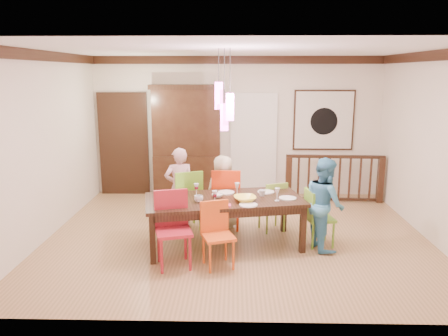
{
  "coord_description": "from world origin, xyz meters",
  "views": [
    {
      "loc": [
        -0.04,
        -6.65,
        2.57
      ],
      "look_at": [
        -0.21,
        -0.01,
        1.12
      ],
      "focal_mm": 35.0,
      "sensor_mm": 36.0,
      "label": 1
    }
  ],
  "objects_px": {
    "balustrade": "(334,178)",
    "chair_far_left": "(186,195)",
    "chair_end_right": "(320,214)",
    "person_far_mid": "(223,192)",
    "person_far_left": "(179,188)",
    "dining_table": "(224,203)",
    "person_end_right": "(325,204)",
    "china_hutch": "(187,141)"
  },
  "relations": [
    {
      "from": "china_hutch",
      "to": "person_far_mid",
      "type": "distance_m",
      "value": 2.15
    },
    {
      "from": "chair_far_left",
      "to": "person_end_right",
      "type": "relative_size",
      "value": 0.74
    },
    {
      "from": "chair_far_left",
      "to": "chair_end_right",
      "type": "relative_size",
      "value": 1.17
    },
    {
      "from": "chair_far_left",
      "to": "person_far_left",
      "type": "relative_size",
      "value": 0.74
    },
    {
      "from": "chair_far_left",
      "to": "balustrade",
      "type": "relative_size",
      "value": 0.52
    },
    {
      "from": "china_hutch",
      "to": "person_far_mid",
      "type": "height_order",
      "value": "china_hutch"
    },
    {
      "from": "person_far_mid",
      "to": "person_far_left",
      "type": "bearing_deg",
      "value": -22.77
    },
    {
      "from": "person_far_left",
      "to": "person_end_right",
      "type": "bearing_deg",
      "value": 144.56
    },
    {
      "from": "person_far_left",
      "to": "chair_end_right",
      "type": "bearing_deg",
      "value": 146.47
    },
    {
      "from": "person_far_left",
      "to": "person_end_right",
      "type": "xyz_separation_m",
      "value": [
        2.25,
        -0.85,
        0.0
      ]
    },
    {
      "from": "person_far_left",
      "to": "chair_far_left",
      "type": "bearing_deg",
      "value": 136.67
    },
    {
      "from": "chair_far_left",
      "to": "person_far_mid",
      "type": "bearing_deg",
      "value": 162.29
    },
    {
      "from": "china_hutch",
      "to": "dining_table",
      "type": "bearing_deg",
      "value": -72.81
    },
    {
      "from": "china_hutch",
      "to": "person_end_right",
      "type": "relative_size",
      "value": 1.7
    },
    {
      "from": "dining_table",
      "to": "person_end_right",
      "type": "bearing_deg",
      "value": -12.58
    },
    {
      "from": "dining_table",
      "to": "person_far_left",
      "type": "distance_m",
      "value": 1.13
    },
    {
      "from": "chair_far_left",
      "to": "china_hutch",
      "type": "xyz_separation_m",
      "value": [
        -0.19,
        1.97,
        0.59
      ]
    },
    {
      "from": "balustrade",
      "to": "person_end_right",
      "type": "relative_size",
      "value": 1.43
    },
    {
      "from": "dining_table",
      "to": "balustrade",
      "type": "height_order",
      "value": "balustrade"
    },
    {
      "from": "chair_far_left",
      "to": "chair_end_right",
      "type": "distance_m",
      "value": 2.21
    },
    {
      "from": "dining_table",
      "to": "china_hutch",
      "type": "xyz_separation_m",
      "value": [
        -0.85,
        2.73,
        0.5
      ]
    },
    {
      "from": "chair_far_left",
      "to": "person_far_mid",
      "type": "distance_m",
      "value": 0.62
    },
    {
      "from": "balustrade",
      "to": "chair_far_left",
      "type": "bearing_deg",
      "value": -147.86
    },
    {
      "from": "dining_table",
      "to": "person_far_mid",
      "type": "relative_size",
      "value": 1.99
    },
    {
      "from": "chair_far_left",
      "to": "person_far_left",
      "type": "height_order",
      "value": "person_far_left"
    },
    {
      "from": "balustrade",
      "to": "person_far_mid",
      "type": "distance_m",
      "value": 2.71
    },
    {
      "from": "china_hutch",
      "to": "person_far_left",
      "type": "xyz_separation_m",
      "value": [
        0.07,
        -1.91,
        -0.49
      ]
    },
    {
      "from": "balustrade",
      "to": "person_end_right",
      "type": "distance_m",
      "value": 2.51
    },
    {
      "from": "china_hutch",
      "to": "balustrade",
      "type": "bearing_deg",
      "value": -6.57
    },
    {
      "from": "chair_end_right",
      "to": "person_far_left",
      "type": "relative_size",
      "value": 0.64
    },
    {
      "from": "chair_far_left",
      "to": "person_far_left",
      "type": "distance_m",
      "value": 0.17
    },
    {
      "from": "chair_end_right",
      "to": "balustrade",
      "type": "xyz_separation_m",
      "value": [
        0.72,
        2.31,
        0.0
      ]
    },
    {
      "from": "balustrade",
      "to": "person_end_right",
      "type": "bearing_deg",
      "value": -103.6
    },
    {
      "from": "balustrade",
      "to": "person_end_right",
      "type": "xyz_separation_m",
      "value": [
        -0.68,
        -2.41,
        0.19
      ]
    },
    {
      "from": "chair_end_right",
      "to": "china_hutch",
      "type": "xyz_separation_m",
      "value": [
        -2.28,
        2.66,
        0.67
      ]
    },
    {
      "from": "dining_table",
      "to": "china_hutch",
      "type": "bearing_deg",
      "value": 95.58
    },
    {
      "from": "balustrade",
      "to": "person_far_left",
      "type": "height_order",
      "value": "person_far_left"
    },
    {
      "from": "dining_table",
      "to": "person_end_right",
      "type": "xyz_separation_m",
      "value": [
        1.48,
        -0.02,
        0.01
      ]
    },
    {
      "from": "chair_far_left",
      "to": "china_hutch",
      "type": "height_order",
      "value": "china_hutch"
    },
    {
      "from": "china_hutch",
      "to": "balustrade",
      "type": "distance_m",
      "value": 3.1
    },
    {
      "from": "chair_end_right",
      "to": "person_far_mid",
      "type": "relative_size",
      "value": 0.7
    },
    {
      "from": "dining_table",
      "to": "person_far_left",
      "type": "height_order",
      "value": "person_far_left"
    }
  ]
}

